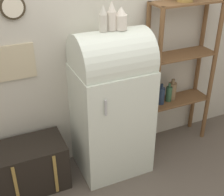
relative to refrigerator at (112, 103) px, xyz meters
name	(u,v)px	position (x,y,z in m)	size (l,w,h in m)	color
ground_plane	(121,177)	(0.00, -0.25, -0.81)	(12.00, 12.00, 0.00)	#60564C
wall_back	(98,42)	(-0.01, 0.33, 0.54)	(7.00, 0.09, 2.70)	beige
refrigerator	(112,103)	(0.00, 0.00, 0.00)	(0.73, 0.63, 1.56)	silver
suitcase_trunk	(31,166)	(-0.88, 0.04, -0.55)	(0.69, 0.45, 0.50)	black
shelf_unit	(178,71)	(0.89, 0.13, 0.13)	(0.79, 0.31, 1.72)	brown
vase_left	(103,19)	(-0.08, 0.00, 0.86)	(0.08, 0.08, 0.23)	beige
vase_center	(112,17)	(0.00, -0.01, 0.88)	(0.08, 0.08, 0.26)	silver
vase_right	(121,19)	(0.09, -0.01, 0.85)	(0.11, 0.11, 0.21)	silver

